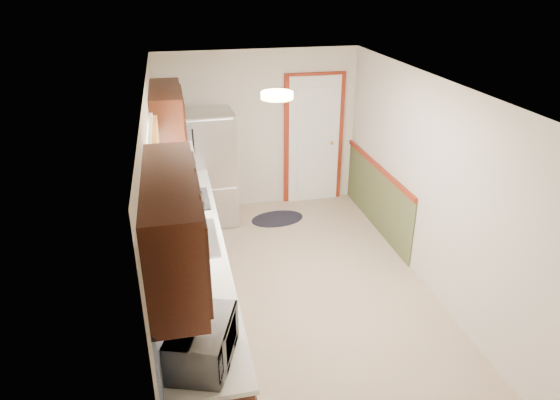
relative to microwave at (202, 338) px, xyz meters
name	(u,v)px	position (x,y,z in m)	size (l,w,h in m)	color
room_shell	(301,198)	(1.20, 1.95, 0.07)	(3.20, 5.20, 2.52)	tan
kitchen_run	(188,256)	(-0.04, 1.66, -0.32)	(0.63, 4.00, 2.20)	black
back_wall_trim	(327,152)	(2.19, 4.16, -0.25)	(1.12, 2.30, 2.08)	maroon
ceiling_fixture	(277,95)	(0.90, 1.75, 1.23)	(0.30, 0.30, 0.06)	#FFD88C
microwave	(202,338)	(0.00, 0.00, 0.00)	(0.58, 0.32, 0.39)	white
refrigerator	(211,168)	(0.40, 4.00, -0.31)	(0.71, 0.71, 1.66)	#B7B7BC
rug	(277,219)	(1.34, 3.81, -1.13)	(0.80, 0.51, 0.01)	black
cooktop	(187,200)	(0.01, 2.70, -0.18)	(0.52, 0.63, 0.02)	black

